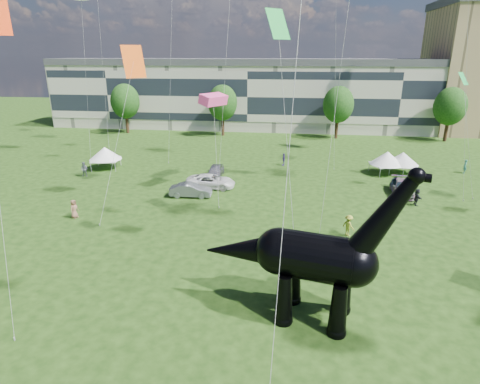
# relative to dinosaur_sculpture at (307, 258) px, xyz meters

# --- Properties ---
(ground) EXTENTS (220.00, 220.00, 0.00)m
(ground) POSITION_rel_dinosaur_sculpture_xyz_m (-1.72, -1.73, -3.58)
(ground) COLOR #16330C
(ground) RESTS_ON ground
(terrace_row) EXTENTS (78.00, 11.00, 12.00)m
(terrace_row) POSITION_rel_dinosaur_sculpture_xyz_m (-9.72, 60.27, 2.42)
(terrace_row) COLOR beige
(terrace_row) RESTS_ON ground
(tree_far_left) EXTENTS (5.20, 5.20, 9.44)m
(tree_far_left) POSITION_rel_dinosaur_sculpture_xyz_m (-31.72, 51.27, 2.71)
(tree_far_left) COLOR #382314
(tree_far_left) RESTS_ON ground
(tree_mid_left) EXTENTS (5.20, 5.20, 9.44)m
(tree_mid_left) POSITION_rel_dinosaur_sculpture_xyz_m (-13.72, 51.27, 2.71)
(tree_mid_left) COLOR #382314
(tree_mid_left) RESTS_ON ground
(tree_mid_right) EXTENTS (5.20, 5.20, 9.44)m
(tree_mid_right) POSITION_rel_dinosaur_sculpture_xyz_m (6.28, 51.27, 2.71)
(tree_mid_right) COLOR #382314
(tree_mid_right) RESTS_ON ground
(tree_far_right) EXTENTS (5.20, 5.20, 9.44)m
(tree_far_right) POSITION_rel_dinosaur_sculpture_xyz_m (24.28, 51.27, 2.71)
(tree_far_right) COLOR #382314
(tree_far_right) RESTS_ON ground
(dinosaur_sculpture) EXTENTS (11.61, 4.38, 9.47)m
(dinosaur_sculpture) POSITION_rel_dinosaur_sculpture_xyz_m (0.00, 0.00, 0.00)
(dinosaur_sculpture) COLOR black
(dinosaur_sculpture) RESTS_ON ground
(car_silver) EXTENTS (1.75, 4.19, 1.42)m
(car_silver) POSITION_rel_dinosaur_sculpture_xyz_m (-10.12, 25.88, -2.87)
(car_silver) COLOR #B6B5BA
(car_silver) RESTS_ON ground
(car_grey) EXTENTS (4.38, 1.78, 1.41)m
(car_grey) POSITION_rel_dinosaur_sculpture_xyz_m (-11.28, 18.44, -2.87)
(car_grey) COLOR slate
(car_grey) RESTS_ON ground
(car_white) EXTENTS (5.41, 2.57, 1.49)m
(car_white) POSITION_rel_dinosaur_sculpture_xyz_m (-9.83, 21.57, -2.83)
(car_white) COLOR white
(car_white) RESTS_ON ground
(car_dark) EXTENTS (2.44, 5.17, 1.46)m
(car_dark) POSITION_rel_dinosaur_sculpture_xyz_m (10.50, 22.23, -2.85)
(car_dark) COLOR #595960
(car_dark) RESTS_ON ground
(gazebo_near) EXTENTS (4.47, 4.47, 2.69)m
(gazebo_near) POSITION_rel_dinosaur_sculpture_xyz_m (12.27, 30.21, -1.69)
(gazebo_near) COLOR silver
(gazebo_near) RESTS_ON ground
(gazebo_far) EXTENTS (4.95, 4.95, 2.80)m
(gazebo_far) POSITION_rel_dinosaur_sculpture_xyz_m (10.36, 29.81, -1.61)
(gazebo_far) COLOR white
(gazebo_far) RESTS_ON ground
(gazebo_left) EXTENTS (4.71, 4.71, 2.81)m
(gazebo_left) POSITION_rel_dinosaur_sculpture_xyz_m (-24.73, 27.50, -1.60)
(gazebo_left) COLOR white
(gazebo_left) RESTS_ON ground
(visitors) EXTENTS (46.49, 43.62, 1.80)m
(visitors) POSITION_rel_dinosaur_sculpture_xyz_m (-1.78, 13.34, -2.71)
(visitors) COLOR #282F93
(visitors) RESTS_ON ground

